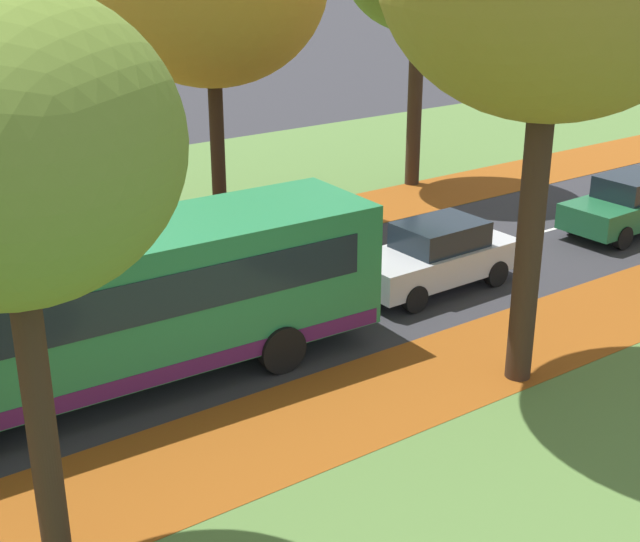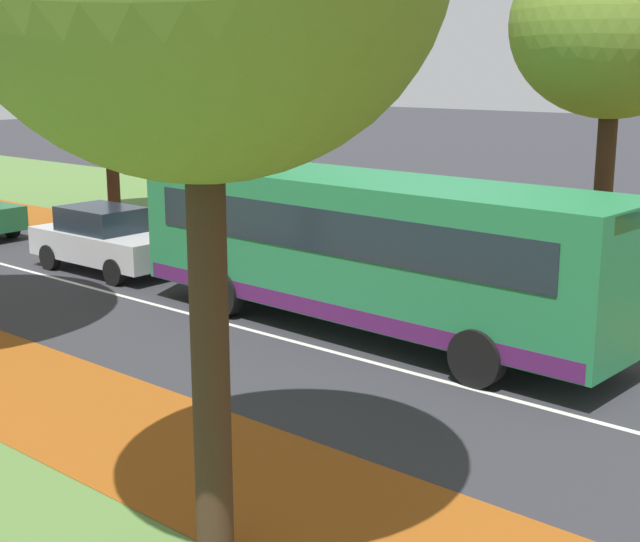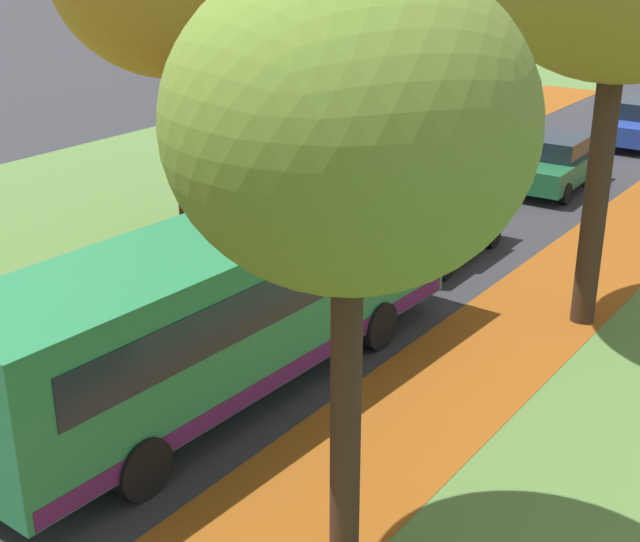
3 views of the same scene
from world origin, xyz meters
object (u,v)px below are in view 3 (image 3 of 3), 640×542
tree_right_near (349,127)px  car_blue_third_in_line (639,123)px  car_green_following (557,164)px  bus (230,300)px  car_silver_lead (443,224)px

tree_right_near → car_blue_third_in_line: (-4.15, 25.40, -4.98)m
tree_right_near → car_green_following: tree_right_near is taller
bus → car_blue_third_in_line: size_ratio=2.49×
car_silver_lead → car_green_following: size_ratio=0.99×
tree_right_near → car_silver_lead: 12.73m
tree_right_near → bus: bearing=147.7°
bus → car_green_following: (-0.11, 15.35, -0.89)m
car_blue_third_in_line → tree_right_near: bearing=-80.7°
car_green_following → car_blue_third_in_line: bearing=88.2°
car_silver_lead → car_green_following: 7.21m
tree_right_near → car_blue_third_in_line: tree_right_near is taller
tree_right_near → bus: size_ratio=0.73×
car_silver_lead → car_green_following: (0.06, 7.21, 0.00)m
bus → car_silver_lead: bus is taller
car_green_following → car_blue_third_in_line: same height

